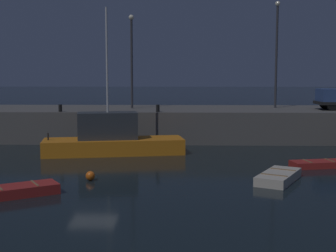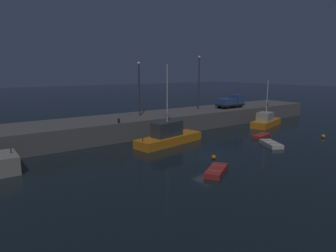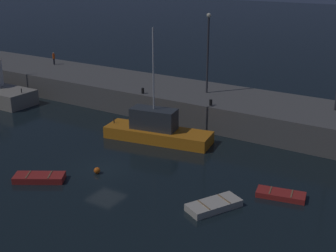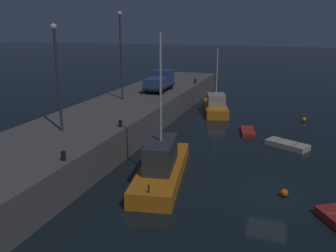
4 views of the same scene
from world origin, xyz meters
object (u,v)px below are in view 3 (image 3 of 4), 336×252
Objects in this scene: fishing_trawler_red at (157,129)px; dockworker at (54,58)px; lamp_post_west at (208,47)px; dinghy_orange_near at (281,195)px; bollard_central at (143,91)px; dinghy_red_small at (214,205)px; mooring_buoy_mid at (97,170)px; rowboat_white_mid at (39,178)px; bollard_east at (211,103)px.

fishing_trawler_red is 6.25× the size of dockworker.
dinghy_orange_near is at bearing -45.59° from lamp_post_west.
lamp_post_west is at bearing 35.47° from bollard_central.
dinghy_orange_near is at bearing 50.15° from dinghy_red_small.
dinghy_red_small is (9.82, -8.11, -0.77)m from fishing_trawler_red.
fishing_trawler_red reaches higher than dockworker.
bollard_central is at bearing 110.30° from mooring_buoy_mid.
dockworker is at bearing 150.95° from dinghy_red_small.
fishing_trawler_red reaches higher than bollard_central.
mooring_buoy_mid reaches higher than dinghy_orange_near.
mooring_buoy_mid is (2.75, 3.18, 0.01)m from rowboat_white_mid.
rowboat_white_mid reaches higher than dinghy_red_small.
bollard_central reaches higher than dinghy_orange_near.
rowboat_white_mid is at bearing -130.89° from mooring_buoy_mid.
bollard_east is (-6.84, 12.64, 2.59)m from dinghy_red_small.
dinghy_orange_near is 19.91m from bollard_central.
dinghy_orange_near is 0.43× the size of lamp_post_west.
lamp_post_west is (3.33, 19.59, 6.92)m from rowboat_white_mid.
mooring_buoy_mid is 0.06× the size of lamp_post_west.
lamp_post_west reaches higher than rowboat_white_mid.
dinghy_red_small is at bearing 0.17° from mooring_buoy_mid.
lamp_post_west is 13.90× the size of bollard_east.
lamp_post_west is at bearing 87.98° from mooring_buoy_mid.
bollard_central is at bearing 138.91° from dinghy_red_small.
dockworker is 2.79× the size of bollard_central.
fishing_trawler_red is 11.66m from rowboat_white_mid.
rowboat_white_mid is 4.20m from mooring_buoy_mid.
mooring_buoy_mid is 0.85× the size of bollard_east.
fishing_trawler_red is at bearing 140.47° from dinghy_red_small.
dinghy_orange_near is 4.90m from dinghy_red_small.
bollard_east is at bearing 0.07° from bollard_central.
bollard_east reaches higher than dinghy_red_small.
dinghy_red_small is 6.84× the size of bollard_east.
lamp_post_west reaches higher than bollard_central.
bollard_central is at bearing 96.97° from rowboat_white_mid.
fishing_trawler_red is 20.54× the size of mooring_buoy_mid.
dockworker is (-19.66, 21.10, 3.21)m from rowboat_white_mid.
rowboat_white_mid reaches higher than dinghy_orange_near.
dockworker is 18.49m from bollard_central.
rowboat_white_mid is at bearing -99.64° from lamp_post_west.
bollard_east reaches higher than mooring_buoy_mid.
fishing_trawler_red reaches higher than bollard_east.
bollard_east is at bearing 118.41° from dinghy_red_small.
dinghy_red_small is 36.99m from dockworker.
rowboat_white_mid is at bearing -156.06° from dinghy_orange_near.
rowboat_white_mid is 21.04m from lamp_post_west.
mooring_buoy_mid is 0.85× the size of bollard_central.
dinghy_red_small is at bearing -39.53° from fishing_trawler_red.
bollard_east is (7.65, 0.01, -0.00)m from bollard_central.
dinghy_orange_near is 6.00× the size of bollard_central.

